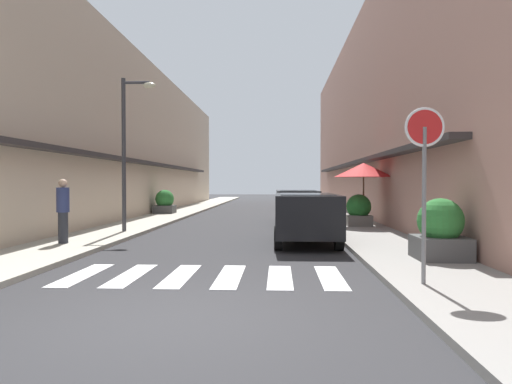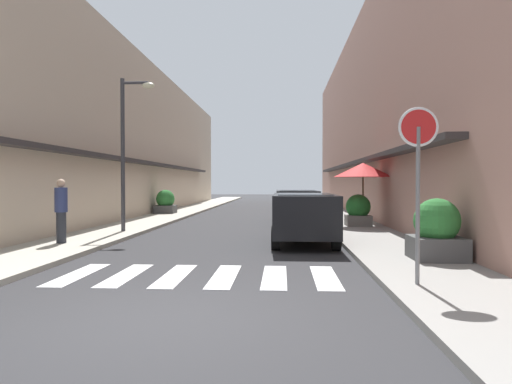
% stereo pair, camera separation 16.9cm
% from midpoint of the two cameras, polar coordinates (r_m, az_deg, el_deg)
% --- Properties ---
extents(ground_plane, '(96.43, 96.43, 0.00)m').
position_cam_midpoint_polar(ground_plane, '(23.39, -0.80, -3.23)').
color(ground_plane, '#2B2B2D').
extents(sidewalk_left, '(2.31, 61.36, 0.12)m').
position_cam_midpoint_polar(sidewalk_left, '(24.07, -11.33, -2.98)').
color(sidewalk_left, '#ADA899').
rests_on(sidewalk_left, ground_plane).
extents(sidewalk_right, '(2.31, 61.36, 0.12)m').
position_cam_midpoint_polar(sidewalk_right, '(23.52, 9.97, -3.07)').
color(sidewalk_right, gray).
rests_on(sidewalk_right, ground_plane).
extents(building_row_left, '(5.50, 41.45, 8.41)m').
position_cam_midpoint_polar(building_row_left, '(26.37, -18.49, 6.34)').
color(building_row_left, '#C6B299').
rests_on(building_row_left, ground_plane).
extents(building_row_right, '(5.50, 41.45, 10.60)m').
position_cam_midpoint_polar(building_row_right, '(25.58, 17.93, 8.98)').
color(building_row_right, '#A87A6B').
rests_on(building_row_right, ground_plane).
extents(crosswalk, '(5.20, 2.20, 0.01)m').
position_cam_midpoint_polar(crosswalk, '(8.82, -6.99, -10.45)').
color(crosswalk, silver).
rests_on(crosswalk, ground_plane).
extents(parked_car_near, '(1.83, 4.15, 1.47)m').
position_cam_midpoint_polar(parked_car_near, '(13.34, 5.91, -2.55)').
color(parked_car_near, black).
rests_on(parked_car_near, ground_plane).
extents(parked_car_mid, '(1.85, 4.26, 1.47)m').
position_cam_midpoint_polar(parked_car_mid, '(20.07, 4.87, -1.32)').
color(parked_car_mid, black).
rests_on(parked_car_mid, ground_plane).
extents(round_street_sign, '(0.65, 0.07, 2.89)m').
position_cam_midpoint_polar(round_street_sign, '(7.90, 19.84, 5.15)').
color(round_street_sign, slate).
rests_on(round_street_sign, sidewalk_right).
extents(street_lamp, '(1.19, 0.28, 5.24)m').
position_cam_midpoint_polar(street_lamp, '(16.25, -15.93, 6.58)').
color(street_lamp, '#38383D').
rests_on(street_lamp, sidewalk_left).
extents(cafe_umbrella, '(2.29, 2.29, 2.44)m').
position_cam_midpoint_polar(cafe_umbrella, '(18.10, 13.11, 2.68)').
color(cafe_umbrella, '#262626').
rests_on(cafe_umbrella, sidewalk_right).
extents(planter_corner, '(1.08, 1.08, 1.33)m').
position_cam_midpoint_polar(planter_corner, '(10.64, 21.74, -4.57)').
color(planter_corner, '#4C4C4C').
rests_on(planter_corner, sidewalk_right).
extents(planter_midblock, '(0.95, 0.95, 1.22)m').
position_cam_midpoint_polar(planter_midblock, '(18.06, 12.52, -2.30)').
color(planter_midblock, slate).
rests_on(planter_midblock, sidewalk_right).
extents(planter_far, '(1.08, 1.08, 1.29)m').
position_cam_midpoint_polar(planter_far, '(25.49, -11.59, -1.28)').
color(planter_far, '#4C4C4C').
rests_on(planter_far, sidewalk_left).
extents(pedestrian_walking_near, '(0.34, 0.34, 1.76)m').
position_cam_midpoint_polar(pedestrian_walking_near, '(13.57, -23.42, -2.01)').
color(pedestrian_walking_near, '#282B33').
rests_on(pedestrian_walking_near, sidewalk_left).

